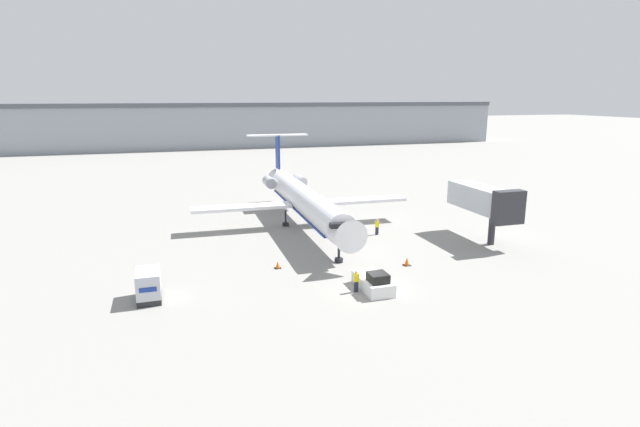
{
  "coord_description": "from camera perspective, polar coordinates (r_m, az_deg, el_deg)",
  "views": [
    {
      "loc": [
        -14.9,
        -34.86,
        15.4
      ],
      "look_at": [
        0.0,
        13.21,
        3.43
      ],
      "focal_mm": 28.0,
      "sensor_mm": 36.0,
      "label": 1
    }
  ],
  "objects": [
    {
      "name": "ground_plane",
      "position": [
        40.92,
        5.55,
        -8.8
      ],
      "size": [
        600.0,
        600.0,
        0.0
      ],
      "primitive_type": "plane",
      "color": "gray"
    },
    {
      "name": "terminal_building",
      "position": [
        155.82,
        -11.89,
        9.88
      ],
      "size": [
        180.0,
        16.8,
        13.24
      ],
      "color": "#8C939E",
      "rests_on": "ground"
    },
    {
      "name": "airplane_main",
      "position": [
        59.01,
        -1.89,
        1.68
      ],
      "size": [
        26.12,
        33.11,
        9.89
      ],
      "color": "white",
      "rests_on": "ground"
    },
    {
      "name": "pushback_tug",
      "position": [
        40.92,
        6.12,
        -7.85
      ],
      "size": [
        2.1,
        4.38,
        1.74
      ],
      "color": "silver",
      "rests_on": "ground"
    },
    {
      "name": "luggage_cart",
      "position": [
        40.84,
        -19.0,
        -7.78
      ],
      "size": [
        1.77,
        3.03,
        2.34
      ],
      "color": "#232326",
      "rests_on": "ground"
    },
    {
      "name": "worker_near_tug",
      "position": [
        40.34,
        4.17,
        -7.64
      ],
      "size": [
        0.4,
        0.25,
        1.81
      ],
      "color": "#232838",
      "rests_on": "ground"
    },
    {
      "name": "worker_by_wing",
      "position": [
        56.66,
        6.53,
        -1.47
      ],
      "size": [
        0.4,
        0.26,
        1.83
      ],
      "color": "#232838",
      "rests_on": "ground"
    },
    {
      "name": "traffic_cone_left",
      "position": [
        45.86,
        -4.85,
        -5.87
      ],
      "size": [
        0.57,
        0.57,
        0.68
      ],
      "color": "black",
      "rests_on": "ground"
    },
    {
      "name": "traffic_cone_right",
      "position": [
        47.13,
        9.9,
        -5.44
      ],
      "size": [
        0.64,
        0.64,
        0.75
      ],
      "color": "black",
      "rests_on": "ground"
    },
    {
      "name": "jet_bridge",
      "position": [
        56.25,
        18.26,
        1.46
      ],
      "size": [
        3.2,
        9.86,
        6.19
      ],
      "color": "#2D2D33",
      "rests_on": "ground"
    }
  ]
}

